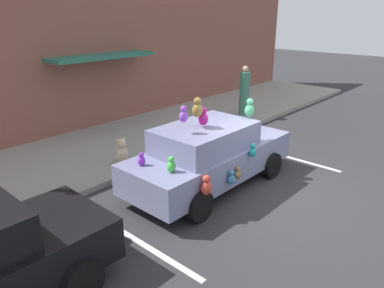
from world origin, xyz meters
name	(u,v)px	position (x,y,z in m)	size (l,w,h in m)	color
ground_plane	(270,192)	(0.00, 0.00, 0.00)	(60.00, 60.00, 0.00)	#2D2D30
sidewalk	(132,140)	(0.00, 5.00, 0.07)	(24.00, 4.00, 0.15)	gray
storefront_building	(85,35)	(0.00, 7.14, 3.19)	(24.00, 1.25, 6.40)	brown
parking_stripe_front	(279,155)	(2.20, 1.00, 0.00)	(0.12, 3.60, 0.01)	silver
parking_stripe_rear	(130,236)	(-3.31, 1.00, 0.00)	(0.12, 3.60, 0.01)	silver
plush_covered_car	(210,155)	(-0.72, 1.24, 0.80)	(4.41, 1.98, 2.23)	gray
teddy_bear_on_sidewalk	(122,152)	(-1.46, 3.60, 0.47)	(0.36, 0.30, 0.69)	beige
pedestrian_near_shopfront	(244,92)	(4.68, 3.99, 1.01)	(0.38, 0.38, 1.87)	#44846A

